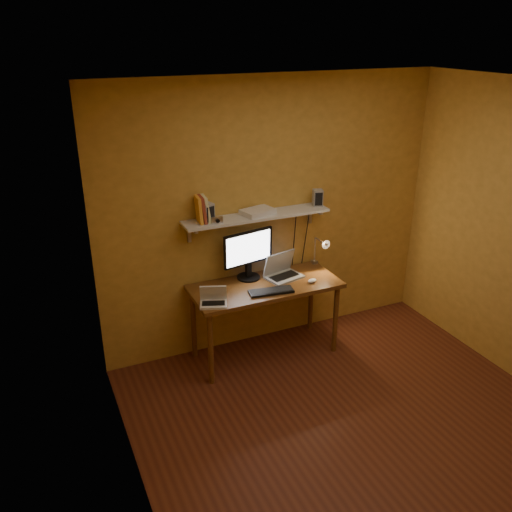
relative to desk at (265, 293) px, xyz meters
name	(u,v)px	position (x,y,z in m)	size (l,w,h in m)	color
room	(370,282)	(0.22, -1.28, 0.64)	(3.44, 3.24, 2.64)	#612B19
desk	(265,293)	(0.00, 0.00, 0.00)	(1.40, 0.60, 0.75)	brown
wall_shelf	(257,216)	(0.00, 0.19, 0.69)	(1.40, 0.25, 0.21)	silver
monitor	(248,252)	(-0.09, 0.19, 0.35)	(0.52, 0.26, 0.47)	black
laptop	(282,270)	(0.22, 0.09, 0.15)	(0.38, 0.31, 0.25)	#93959B
netbook	(213,299)	(-0.57, -0.17, 0.13)	(0.27, 0.24, 0.17)	silver
keyboard	(271,291)	(-0.02, -0.17, 0.10)	(0.40, 0.13, 0.02)	black
mouse	(312,281)	(0.42, -0.14, 0.10)	(0.09, 0.06, 0.03)	silver
desk_lamp	(321,248)	(0.66, 0.13, 0.29)	(0.09, 0.23, 0.38)	silver
speaker_left	(207,213)	(-0.48, 0.18, 0.80)	(0.10, 0.10, 0.17)	#93959B
speaker_right	(318,198)	(0.64, 0.20, 0.79)	(0.09, 0.09, 0.16)	#93959B
books	(202,209)	(-0.52, 0.21, 0.83)	(0.13, 0.16, 0.24)	orange
shelf_camera	(217,220)	(-0.41, 0.12, 0.74)	(0.10, 0.05, 0.06)	silver
router	(258,212)	(0.01, 0.20, 0.73)	(0.29, 0.20, 0.05)	silver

